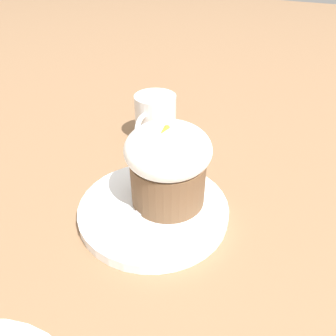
{
  "coord_description": "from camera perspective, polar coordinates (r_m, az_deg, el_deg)",
  "views": [
    {
      "loc": [
        0.28,
        0.18,
        0.31
      ],
      "look_at": [
        -0.02,
        0.01,
        0.07
      ],
      "focal_mm": 35.0,
      "sensor_mm": 36.0,
      "label": 1
    }
  ],
  "objects": [
    {
      "name": "coffee_cup",
      "position": [
        0.6,
        -2.27,
        8.69
      ],
      "size": [
        0.1,
        0.07,
        0.08
      ],
      "color": "white",
      "rests_on": "ground_plane"
    },
    {
      "name": "dessert_plate",
      "position": [
        0.45,
        -2.51,
        -7.19
      ],
      "size": [
        0.2,
        0.2,
        0.01
      ],
      "color": "white",
      "rests_on": "ground_plane"
    },
    {
      "name": "carrot_cake",
      "position": [
        0.42,
        -0.0,
        0.76
      ],
      "size": [
        0.11,
        0.11,
        0.12
      ],
      "color": "brown",
      "rests_on": "dessert_plate"
    },
    {
      "name": "spoon",
      "position": [
        0.44,
        -1.59,
        -6.5
      ],
      "size": [
        0.12,
        0.09,
        0.01
      ],
      "color": "#B7B7BC",
      "rests_on": "dessert_plate"
    },
    {
      "name": "ground_plane",
      "position": [
        0.46,
        -2.49,
        -7.89
      ],
      "size": [
        4.0,
        4.0,
        0.0
      ],
      "primitive_type": "plane",
      "color": "#846042"
    }
  ]
}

